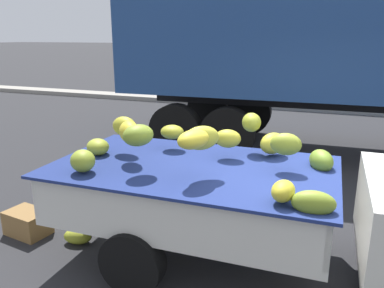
% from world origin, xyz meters
% --- Properties ---
extents(ground, '(220.00, 220.00, 0.00)m').
position_xyz_m(ground, '(0.00, 0.00, 0.00)').
color(ground, '#28282B').
extents(curb_strip, '(80.00, 0.80, 0.16)m').
position_xyz_m(curb_strip, '(0.00, 9.45, 0.08)').
color(curb_strip, gray).
rests_on(curb_strip, ground).
extents(fallen_banana_bunch_near_tailgate, '(0.38, 0.28, 0.18)m').
position_xyz_m(fallen_banana_bunch_near_tailgate, '(-2.67, -0.46, 0.09)').
color(fallen_banana_bunch_near_tailgate, '#99A029').
rests_on(fallen_banana_bunch_near_tailgate, ground).
extents(produce_crate, '(0.57, 0.43, 0.30)m').
position_xyz_m(produce_crate, '(-3.40, -0.49, 0.15)').
color(produce_crate, olive).
rests_on(produce_crate, ground).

